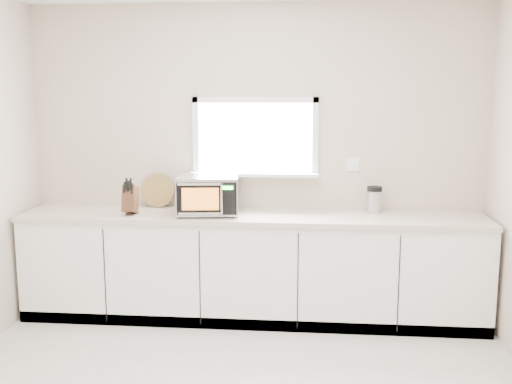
# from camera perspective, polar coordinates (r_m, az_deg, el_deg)

# --- Properties ---
(back_wall) EXTENTS (4.00, 0.17, 2.70)m
(back_wall) POSITION_cam_1_polar(r_m,az_deg,el_deg) (5.29, -0.05, 3.24)
(back_wall) COLOR #BBA894
(back_wall) RESTS_ON ground
(cabinets) EXTENTS (3.92, 0.60, 0.88)m
(cabinets) POSITION_cam_1_polar(r_m,az_deg,el_deg) (5.19, -0.37, -7.31)
(cabinets) COLOR white
(cabinets) RESTS_ON ground
(countertop) EXTENTS (3.92, 0.64, 0.04)m
(countertop) POSITION_cam_1_polar(r_m,az_deg,el_deg) (5.06, -0.39, -2.36)
(countertop) COLOR beige
(countertop) RESTS_ON cabinets
(microwave) EXTENTS (0.55, 0.46, 0.33)m
(microwave) POSITION_cam_1_polar(r_m,az_deg,el_deg) (5.05, -4.64, -0.23)
(microwave) COLOR black
(microwave) RESTS_ON countertop
(knife_block) EXTENTS (0.11, 0.22, 0.32)m
(knife_block) POSITION_cam_1_polar(r_m,az_deg,el_deg) (5.15, -11.89, -0.60)
(knife_block) COLOR #4F2F1C
(knife_block) RESTS_ON countertop
(cutting_board) EXTENTS (0.30, 0.07, 0.30)m
(cutting_board) POSITION_cam_1_polar(r_m,az_deg,el_deg) (5.43, -9.34, 0.16)
(cutting_board) COLOR #A27C3E
(cutting_board) RESTS_ON countertop
(coffee_grinder) EXTENTS (0.15, 0.15, 0.23)m
(coffee_grinder) POSITION_cam_1_polar(r_m,az_deg,el_deg) (5.22, 11.20, -0.69)
(coffee_grinder) COLOR #ADB0B5
(coffee_grinder) RESTS_ON countertop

